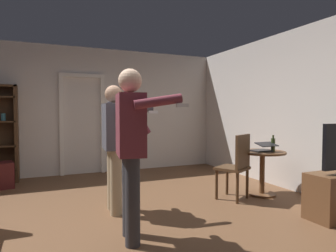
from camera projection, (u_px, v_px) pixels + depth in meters
name	position (u px, v px, depth m)	size (l,w,h in m)	color
ground_plane	(110.00, 224.00, 3.50)	(6.90, 6.90, 0.00)	brown
wall_back	(77.00, 111.00, 6.31)	(6.51, 0.12, 2.70)	silver
wall_right	(309.00, 110.00, 4.71)	(0.12, 6.40, 2.70)	silver
doorway_frame	(82.00, 117.00, 6.28)	(0.93, 0.08, 2.13)	white
side_table	(262.00, 165.00, 4.70)	(0.72, 0.72, 0.70)	brown
laptop	(263.00, 148.00, 4.64)	(0.33, 0.34, 0.15)	black
bottle_on_table	(273.00, 144.00, 4.67)	(0.06, 0.06, 0.26)	#374520
wooden_chair	(237.00, 164.00, 4.44)	(0.57, 0.57, 0.99)	#4C331E
person_blue_shirt	(131.00, 141.00, 3.01)	(0.64, 0.70, 1.76)	#333338
person_striped_shirt	(115.00, 138.00, 3.88)	(0.64, 0.65, 1.67)	tan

